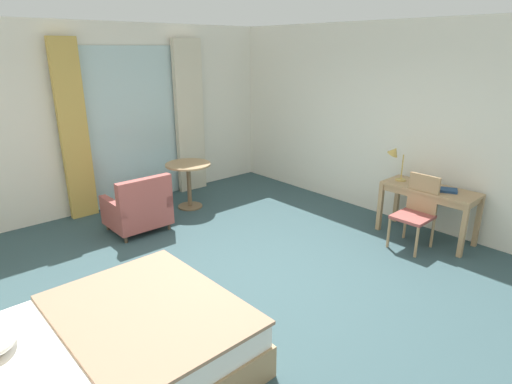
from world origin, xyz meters
The scene contains 13 objects.
ground centered at (0.00, 0.00, -0.05)m, with size 6.57×7.34×0.10m, color #334C51.
wall_back centered at (0.00, 3.41, 1.45)m, with size 6.17×0.12×2.89m, color white.
wall_right centered at (3.03, 0.00, 1.45)m, with size 0.12×6.94×2.89m, color white.
balcony_glass_door centered at (0.41, 3.33, 1.27)m, with size 1.59×0.02×2.55m, color silver.
curtain_panel_left centered at (-0.61, 3.23, 1.33)m, with size 0.40×0.10×2.67m, color tan.
curtain_panel_right centered at (1.42, 3.23, 1.33)m, with size 0.54×0.10×2.67m, color beige.
bed centered at (-1.84, -0.45, 0.28)m, with size 2.03×1.70×1.12m.
writing_desk centered at (2.62, -0.73, 0.63)m, with size 0.54×1.24×0.73m.
desk_chair centered at (2.27, -0.75, 0.52)m, with size 0.47×0.44×0.96m.
desk_lamp centered at (2.59, -0.18, 1.08)m, with size 0.21×0.29×0.50m.
closed_book centered at (2.61, -0.91, 0.75)m, with size 0.18×0.34×0.03m, color navy.
armchair_by_window centered at (-0.24, 2.10, 0.33)m, with size 0.79×0.70×0.84m.
round_cafe_table centered at (0.84, 2.45, 0.56)m, with size 0.73×0.73×0.75m.
Camera 1 is at (-2.74, -3.22, 2.52)m, focal length 29.81 mm.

